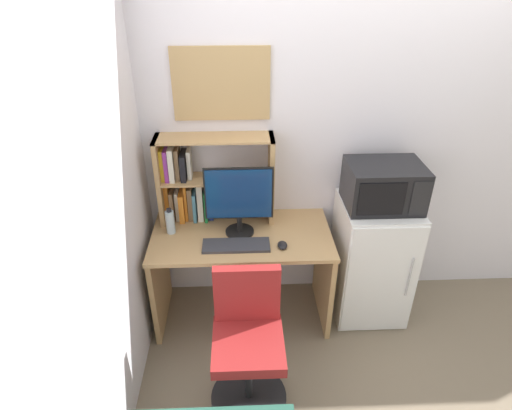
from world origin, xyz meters
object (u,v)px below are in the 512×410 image
Objects in this scene: computer_mouse at (282,245)px; desk_chair at (248,347)px; monitor at (239,198)px; keyboard at (236,245)px; water_bottle at (170,222)px; hutch_bookshelf at (199,181)px; wall_corkboard at (221,84)px; microwave at (384,185)px; mini_fridge at (371,259)px.

desk_chair is (-0.25, -0.54, -0.35)m from computer_mouse.
monitor is 0.32m from keyboard.
monitor is 0.96m from desk_chair.
water_bottle is at bearing 177.84° from monitor.
hutch_bookshelf is at bearing 43.63° from water_bottle.
monitor is 0.52m from water_bottle.
hutch_bookshelf is at bearing 144.13° from monitor.
desk_chair is at bearing -55.43° from water_bottle.
hutch_bookshelf is at bearing -154.62° from wall_corkboard.
monitor reaches higher than computer_mouse.
desk_chair is at bearing -82.39° from wall_corkboard.
monitor is at bearing -2.16° from water_bottle.
desk_chair is 1.42× the size of wall_corkboard.
hutch_bookshelf reaches higher than desk_chair.
microwave reaches higher than desk_chair.
hutch_bookshelf reaches higher than water_bottle.
water_bottle is (-0.20, -0.19, -0.21)m from hutch_bookshelf.
desk_chair is at bearing -141.51° from microwave.
water_bottle is at bearing 157.33° from keyboard.
hutch_bookshelf is 0.35m from monitor.
water_bottle reaches higher than computer_mouse.
keyboard is (0.26, -0.38, -0.29)m from hutch_bookshelf.
wall_corkboard is at bearing 97.61° from desk_chair.
water_bottle is at bearing -136.37° from hutch_bookshelf.
monitor is 0.75m from wall_corkboard.
microwave is (0.98, 0.02, 0.06)m from monitor.
microwave is (1.46, -0.00, 0.25)m from water_bottle.
computer_mouse is (0.28, -0.19, -0.26)m from monitor.
monitor is at bearing 92.86° from desk_chair.
microwave is at bearing -0.03° from water_bottle.
desk_chair is at bearing -141.62° from mini_fridge.
computer_mouse reaches higher than keyboard.
keyboard is at bearing -98.41° from monitor.
monitor reaches higher than mini_fridge.
mini_fridge is at bearing -14.44° from wall_corkboard.
monitor reaches higher than water_bottle.
water_bottle is 0.21× the size of desk_chair.
hutch_bookshelf is at bearing 145.07° from computer_mouse.
monitor is at bearing 146.03° from computer_mouse.
microwave reaches higher than water_bottle.
keyboard is 0.50× the size of desk_chair.
wall_corkboard is at bearing 128.42° from computer_mouse.
keyboard is at bearing -55.58° from hutch_bookshelf.
hutch_bookshelf is 0.86× the size of mini_fridge.
desk_chair is (0.52, -0.75, -0.42)m from water_bottle.
keyboard is 0.66m from desk_chair.
desk_chair is (-0.94, -0.75, -0.68)m from microwave.
microwave is at bearing 38.49° from desk_chair.
water_bottle is 0.99m from wall_corkboard.
computer_mouse is at bearing -51.58° from wall_corkboard.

